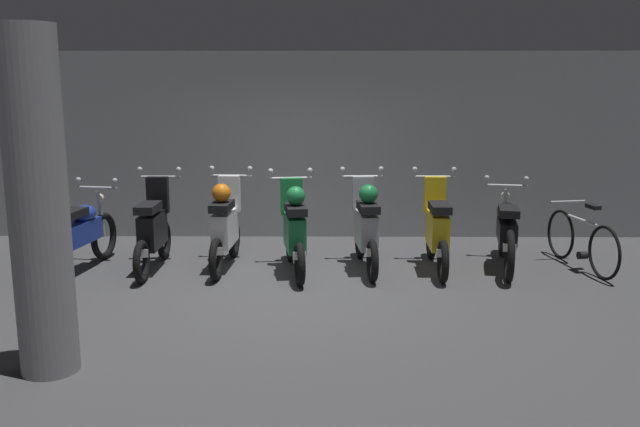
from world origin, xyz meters
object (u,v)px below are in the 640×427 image
object	(u,v)px
motorbike_slot_1	(153,230)
support_pillar	(38,205)
motorbike_slot_4	(366,226)
motorbike_slot_6	(506,231)
motorbike_slot_2	(225,225)
bicycle	(581,241)
motorbike_slot_5	(437,230)
motorbike_slot_3	(294,229)
motorbike_slot_0	(80,234)

from	to	relation	value
motorbike_slot_1	support_pillar	xyz separation A→B (m)	(-0.10, -3.15, 0.90)
motorbike_slot_4	support_pillar	size ratio (longest dim) A/B	0.59
motorbike_slot_6	support_pillar	size ratio (longest dim) A/B	0.68
motorbike_slot_6	support_pillar	distance (m)	5.79
motorbike_slot_2	support_pillar	size ratio (longest dim) A/B	0.59
motorbike_slot_1	bicycle	size ratio (longest dim) A/B	0.98
motorbike_slot_2	motorbike_slot_5	bearing A→B (deg)	-1.25
motorbike_slot_1	support_pillar	size ratio (longest dim) A/B	0.59
motorbike_slot_1	motorbike_slot_6	xyz separation A→B (m)	(4.59, 0.12, -0.04)
motorbike_slot_4	motorbike_slot_6	bearing A→B (deg)	2.47
motorbike_slot_2	motorbike_slot_4	bearing A→B (deg)	-1.84
motorbike_slot_3	bicycle	world-z (taller)	motorbike_slot_3
motorbike_slot_2	motorbike_slot_4	size ratio (longest dim) A/B	1.00
motorbike_slot_1	motorbike_slot_5	bearing A→B (deg)	0.68
motorbike_slot_2	support_pillar	xyz separation A→B (m)	(-1.02, -3.25, 0.86)
motorbike_slot_3	motorbike_slot_6	size ratio (longest dim) A/B	0.87
motorbike_slot_4	support_pillar	xyz separation A→B (m)	(-2.85, -3.19, 0.86)
motorbike_slot_0	support_pillar	distance (m)	3.28
motorbike_slot_2	motorbike_slot_6	world-z (taller)	motorbike_slot_2
motorbike_slot_2	motorbike_slot_4	xyz separation A→B (m)	(1.83, -0.06, 0.00)
motorbike_slot_4	bicycle	world-z (taller)	motorbike_slot_4
motorbike_slot_3	motorbike_slot_5	bearing A→B (deg)	5.01
bicycle	support_pillar	size ratio (longest dim) A/B	0.60
motorbike_slot_1	bicycle	distance (m)	5.57
motorbike_slot_5	motorbike_slot_6	xyz separation A→B (m)	(0.92, 0.08, -0.04)
motorbike_slot_4	bicycle	distance (m)	2.82
motorbike_slot_3	motorbike_slot_4	world-z (taller)	same
motorbike_slot_2	motorbike_slot_1	bearing A→B (deg)	-173.56
motorbike_slot_0	bicycle	distance (m)	6.48
motorbike_slot_4	motorbike_slot_6	xyz separation A→B (m)	(1.84, 0.08, -0.08)
motorbike_slot_2	motorbike_slot_6	xyz separation A→B (m)	(3.67, 0.02, -0.08)
motorbike_slot_1	motorbike_slot_6	bearing A→B (deg)	1.55
motorbike_slot_3	bicycle	size ratio (longest dim) A/B	0.98
motorbike_slot_1	motorbike_slot_5	size ratio (longest dim) A/B	1.00
motorbike_slot_2	motorbike_slot_4	distance (m)	1.83
motorbike_slot_4	bicycle	bearing A→B (deg)	1.17
motorbike_slot_3	motorbike_slot_0	bearing A→B (deg)	179.88
motorbike_slot_4	motorbike_slot_5	world-z (taller)	same
motorbike_slot_2	motorbike_slot_3	bearing A→B (deg)	-13.64
motorbike_slot_2	motorbike_slot_3	world-z (taller)	same
motorbike_slot_1	motorbike_slot_4	size ratio (longest dim) A/B	1.00
motorbike_slot_0	motorbike_slot_1	bearing A→B (deg)	7.00
motorbike_slot_0	support_pillar	world-z (taller)	support_pillar
motorbike_slot_1	motorbike_slot_4	xyz separation A→B (m)	(2.75, 0.04, 0.04)
motorbike_slot_1	motorbike_slot_6	distance (m)	4.59
motorbike_slot_1	motorbike_slot_4	bearing A→B (deg)	0.94
bicycle	support_pillar	distance (m)	6.62
motorbike_slot_0	motorbike_slot_6	world-z (taller)	same
motorbike_slot_2	bicycle	world-z (taller)	motorbike_slot_2
motorbike_slot_2	bicycle	size ratio (longest dim) A/B	0.98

